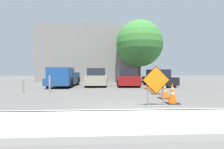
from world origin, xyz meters
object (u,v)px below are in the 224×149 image
Objects in this scene: parked_car_third at (158,78)px; bollard_nearest at (50,84)px; traffic_cone_second at (165,91)px; traffic_cone_fourth at (152,87)px; traffic_cone_fifth at (148,84)px; bollard_second at (23,85)px; road_closed_sign at (156,84)px; traffic_cone_third at (156,88)px; traffic_cone_nearest at (172,93)px; pickup_truck at (64,78)px; parked_car_nearest at (97,78)px; parked_car_second at (128,78)px.

parked_car_third reaches higher than bollard_nearest.
parked_car_third is 9.54m from bollard_nearest.
parked_car_third is at bearing 74.04° from traffic_cone_second.
traffic_cone_fourth is 0.83× the size of traffic_cone_fifth.
parked_car_third is (1.68, 2.86, 0.32)m from traffic_cone_fifth.
bollard_nearest reaches higher than bollard_second.
road_closed_sign is 0.33× the size of parked_car_third.
traffic_cone_third is 6.39m from bollard_nearest.
pickup_truck reaches higher than traffic_cone_nearest.
road_closed_sign is 1.03m from traffic_cone_nearest.
parked_car_nearest is (2.81, 0.57, -0.02)m from pickup_truck.
traffic_cone_fifth is 0.13× the size of pickup_truck.
bollard_nearest is (-5.20, 4.62, -0.28)m from road_closed_sign.
bollard_nearest is at bearing 145.39° from traffic_cone_nearest.
traffic_cone_third is (0.09, 1.70, -0.02)m from traffic_cone_second.
traffic_cone_nearest reaches higher than traffic_cone_second.
traffic_cone_nearest is 0.19× the size of parked_car_second.
traffic_cone_second is 8.46m from parked_car_nearest.
parked_car_nearest is 0.96× the size of parked_car_third.
parked_car_second is (-0.67, 7.52, 0.34)m from traffic_cone_second.
traffic_cone_nearest is at bearing -28.63° from bollard_second.
pickup_truck is at bearing 0.01° from parked_car_third.
bollard_second is at bearing 36.94° from parked_car_second.
pickup_truck is 5.63m from parked_car_second.
traffic_cone_nearest is 10.47m from pickup_truck.
traffic_cone_nearest is 8.67m from bollard_second.
traffic_cone_second is 1.22× the size of traffic_cone_fourth.
bollard_nearest is at bearing 170.11° from traffic_cone_third.
parked_car_nearest is 5.63m from bollard_nearest.
parked_car_second is at bearing 177.12° from parked_car_nearest.
road_closed_sign is at bearing 69.35° from parked_car_third.
road_closed_sign is 1.69× the size of bollard_second.
traffic_cone_fifth is at bearing 114.17° from parked_car_second.
traffic_cone_nearest is 1.37× the size of traffic_cone_fourth.
parked_car_second is at bearing 33.58° from bollard_second.
bollard_nearest is 1.19× the size of bollard_second.
traffic_cone_second is at bearing 98.46° from parked_car_second.
pickup_truck reaches higher than parked_car_nearest.
parked_car_second is at bearing 40.51° from bollard_nearest.
traffic_cone_second is 0.71× the size of bollard_nearest.
traffic_cone_second is 0.17× the size of parked_car_nearest.
parked_car_second reaches higher than road_closed_sign.
pickup_truck is (-6.28, 7.14, 0.39)m from traffic_cone_second.
traffic_cone_nearest is 4.52m from traffic_cone_fourth.
bollard_nearest is (-6.29, 1.10, 0.21)m from traffic_cone_third.
bollard_nearest is (-8.33, -4.64, -0.13)m from parked_car_third.
bollard_nearest is at bearing 43.87° from parked_car_second.
traffic_cone_fifth is at bearing 77.28° from road_closed_sign.
pickup_truck is at bearing 70.90° from bollard_second.
bollard_second is (-1.51, -4.35, -0.28)m from pickup_truck.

